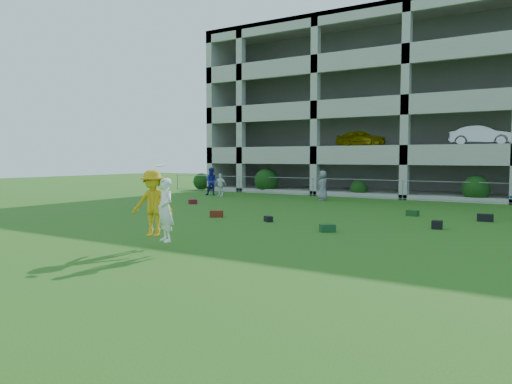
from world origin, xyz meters
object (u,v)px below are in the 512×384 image
Objects in this scene: frisbee_contest at (155,204)px; parking_garage at (439,111)px; bystander_c at (323,185)px; bystander_a at (212,181)px; bystander_b at (220,185)px; crate_d at (437,225)px.

parking_garage is at bearing 87.94° from frisbee_contest.
bystander_c is 0.06× the size of parking_garage.
parking_garage reaches higher than bystander_a.
parking_garage is at bearing 132.00° from bystander_c.
bystander_b is at bearing -62.08° from bystander_a.
parking_garage reaches higher than bystander_c.
bystander_c is at bearing 0.77° from bystander_b.
frisbee_contest is (9.70, -15.94, 0.50)m from bystander_b.
frisbee_contest is at bearing -66.23° from bystander_b.
bystander_a reaches higher than crate_d.
bystander_a is 17.69m from parking_garage.
parking_garage reaches higher than bystander_b.
frisbee_contest reaches higher than bystander_a.
crate_d is at bearing -77.11° from parking_garage.
frisbee_contest is (-5.68, -8.31, 1.11)m from crate_d.
bystander_c is (6.85, 1.00, 0.13)m from bystander_b.
bystander_c reaches higher than crate_d.
bystander_b is 17.43m from parking_garage.
parking_garage is at bearing 42.26° from bystander_b.
bystander_a is 1.28m from bystander_b.
frisbee_contest is at bearing -92.06° from parking_garage.
crate_d is 0.01× the size of parking_garage.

